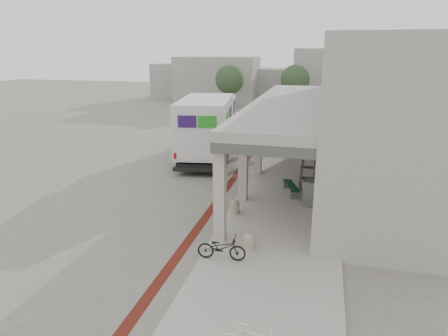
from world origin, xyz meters
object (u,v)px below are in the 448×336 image
(bicycle_black, at_px, (222,248))
(fedex_truck, at_px, (208,125))
(utility_cabinet, at_px, (310,193))
(bench, at_px, (291,187))

(bicycle_black, bearing_deg, fedex_truck, 14.06)
(utility_cabinet, bearing_deg, bicycle_black, -102.54)
(bicycle_black, bearing_deg, bench, -17.66)
(fedex_truck, bearing_deg, bench, -53.95)
(fedex_truck, height_order, bench, fedex_truck)
(fedex_truck, relative_size, bicycle_black, 5.85)
(fedex_truck, relative_size, bench, 5.13)
(utility_cabinet, bearing_deg, bench, 138.33)
(utility_cabinet, height_order, bicycle_black, utility_cabinet)
(fedex_truck, xyz_separation_m, bicycle_black, (4.00, -12.34, -1.46))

